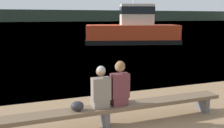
% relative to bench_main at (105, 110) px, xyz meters
% --- Properties ---
extents(water_surface, '(240.00, 240.00, 0.00)m').
position_rel_bench_main_xyz_m(water_surface, '(-0.04, 122.25, -0.39)').
color(water_surface, '#5684A3').
rests_on(water_surface, ground).
extents(far_shoreline, '(600.00, 12.00, 5.78)m').
position_rel_bench_main_xyz_m(far_shoreline, '(-0.04, 127.88, 2.50)').
color(far_shoreline, '#2D3D2D').
rests_on(far_shoreline, ground).
extents(bench_main, '(6.03, 0.44, 0.48)m').
position_rel_bench_main_xyz_m(bench_main, '(0.00, 0.00, 0.00)').
color(bench_main, brown).
rests_on(bench_main, ground).
extents(person_left, '(0.40, 0.41, 0.94)m').
position_rel_bench_main_xyz_m(person_left, '(-0.09, 0.01, 0.49)').
color(person_left, '#70665B').
rests_on(person_left, bench_main).
extents(person_right, '(0.40, 0.43, 1.02)m').
position_rel_bench_main_xyz_m(person_right, '(0.35, 0.01, 0.54)').
color(person_right, '#56282D').
rests_on(person_right, bench_main).
extents(shopping_bag, '(0.28, 0.23, 0.21)m').
position_rel_bench_main_xyz_m(shopping_bag, '(-0.63, -0.02, 0.19)').
color(shopping_bag, '#232328').
rests_on(shopping_bag, bench_main).
extents(tugboat_red, '(9.08, 5.47, 6.40)m').
position_rel_bench_main_xyz_m(tugboat_red, '(8.16, 16.10, 0.74)').
color(tugboat_red, red).
rests_on(tugboat_red, water_surface).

